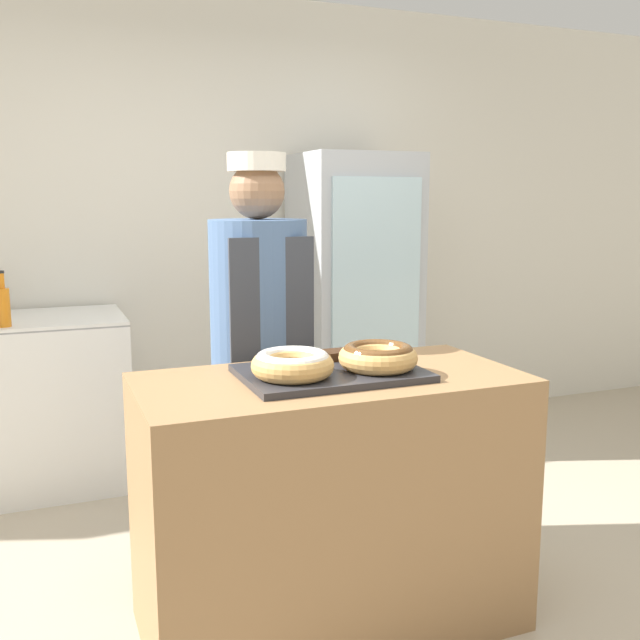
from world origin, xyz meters
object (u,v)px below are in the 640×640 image
object	(u,v)px
brownie_back_right	(337,355)
chest_freezer	(37,402)
baker_person	(260,353)
donut_chocolate_glaze	(378,356)
serving_tray	(331,373)
beverage_fridge	(354,303)
donut_light_glaze	(293,363)
bottle_orange	(3,305)
brownie_back_left	(294,359)

from	to	relation	value
brownie_back_right	chest_freezer	size ratio (longest dim) A/B	0.10
baker_person	donut_chocolate_glaze	bearing A→B (deg)	-69.27
brownie_back_right	chest_freezer	bearing A→B (deg)	122.96
baker_person	serving_tray	bearing A→B (deg)	-82.14
baker_person	beverage_fridge	bearing A→B (deg)	50.72
serving_tray	beverage_fridge	distance (m)	1.94
donut_light_glaze	brownie_back_right	bearing A→B (deg)	38.35
donut_chocolate_glaze	serving_tray	bearing A→B (deg)	163.14
donut_light_glaze	serving_tray	bearing A→B (deg)	16.86
beverage_fridge	bottle_orange	bearing A→B (deg)	-173.05
donut_light_glaze	beverage_fridge	xyz separation A→B (m)	(1.03, 1.78, -0.10)
donut_chocolate_glaze	beverage_fridge	xyz separation A→B (m)	(0.72, 1.78, -0.10)
serving_tray	donut_chocolate_glaze	world-z (taller)	donut_chocolate_glaze
bottle_orange	brownie_back_right	bearing A→B (deg)	-49.56
baker_person	bottle_orange	xyz separation A→B (m)	(-0.99, 0.93, 0.12)
serving_tray	donut_chocolate_glaze	distance (m)	0.17
serving_tray	beverage_fridge	bearing A→B (deg)	63.28
baker_person	chest_freezer	distance (m)	1.52
baker_person	beverage_fridge	xyz separation A→B (m)	(0.95, 1.16, 0.00)
chest_freezer	brownie_back_left	bearing A→B (deg)	-61.46
serving_tray	donut_light_glaze	world-z (taller)	donut_light_glaze
donut_light_glaze	bottle_orange	size ratio (longest dim) A/B	1.01
baker_person	donut_light_glaze	bearing A→B (deg)	-97.03
brownie_back_left	brownie_back_right	size ratio (longest dim) A/B	1.00
brownie_back_left	brownie_back_right	distance (m)	0.17
brownie_back_left	baker_person	bearing A→B (deg)	89.34
donut_chocolate_glaze	brownie_back_right	size ratio (longest dim) A/B	2.98
donut_chocolate_glaze	beverage_fridge	bearing A→B (deg)	68.05
donut_chocolate_glaze	beverage_fridge	distance (m)	1.92
brownie_back_right	bottle_orange	world-z (taller)	bottle_orange
chest_freezer	beverage_fridge	bearing A→B (deg)	-0.21
serving_tray	bottle_orange	size ratio (longest dim) A/B	2.26
donut_light_glaze	brownie_back_left	size ratio (longest dim) A/B	2.98
brownie_back_right	bottle_orange	bearing A→B (deg)	130.44
bottle_orange	beverage_fridge	bearing A→B (deg)	6.95
donut_light_glaze	baker_person	distance (m)	0.63
chest_freezer	bottle_orange	size ratio (longest dim) A/B	3.39
donut_light_glaze	donut_chocolate_glaze	world-z (taller)	same
brownie_back_left	chest_freezer	size ratio (longest dim) A/B	0.10
donut_light_glaze	donut_chocolate_glaze	distance (m)	0.31
brownie_back_left	brownie_back_right	bearing A→B (deg)	0.00
serving_tray	baker_person	distance (m)	0.58
brownie_back_left	chest_freezer	distance (m)	1.89
baker_person	chest_freezer	world-z (taller)	baker_person
donut_chocolate_glaze	chest_freezer	size ratio (longest dim) A/B	0.30
brownie_back_right	beverage_fridge	size ratio (longest dim) A/B	0.05
donut_light_glaze	bottle_orange	distance (m)	1.79
donut_light_glaze	baker_person	world-z (taller)	baker_person
beverage_fridge	bottle_orange	world-z (taller)	beverage_fridge
donut_chocolate_glaze	bottle_orange	distance (m)	1.97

